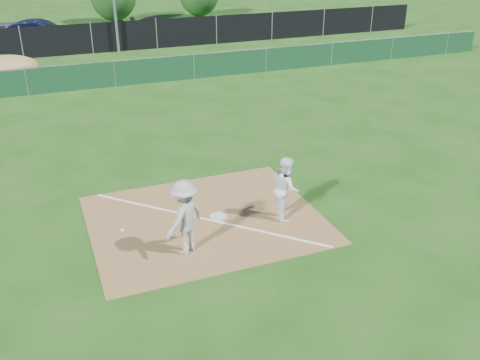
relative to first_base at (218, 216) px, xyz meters
name	(u,v)px	position (x,y,z in m)	size (l,w,h in m)	color
ground	(137,118)	(-0.36, 9.05, -0.06)	(90.00, 90.00, 0.00)	#19460F
infield_dirt	(205,219)	(-0.36, 0.05, -0.05)	(6.00, 5.00, 0.02)	brown
foul_line	(205,219)	(-0.36, 0.05, -0.03)	(0.08, 7.00, 0.01)	white
green_fence	(115,74)	(-0.36, 14.05, 0.54)	(44.00, 0.05, 1.20)	#0E341C
dirt_mound	(4,68)	(-5.36, 17.55, 0.53)	(3.38, 2.60, 1.17)	olive
black_fence	(92,38)	(-0.36, 22.05, 0.84)	(46.00, 0.04, 1.80)	black
parking_lot	(84,39)	(-0.36, 27.05, -0.05)	(46.00, 9.00, 0.01)	black
first_base	(218,216)	(0.00, 0.00, 0.00)	(0.35, 0.35, 0.07)	silver
play_at_first	(184,217)	(-1.27, -1.26, 0.90)	(2.19, 1.25, 1.87)	#BAB9BC
runner	(286,188)	(1.69, -0.57, 0.81)	(0.84, 0.66, 1.73)	white
car_left	(18,33)	(-4.49, 26.48, 0.71)	(1.78, 4.42, 1.51)	#B2B5BA
car_mid	(40,33)	(-3.18, 25.67, 0.75)	(1.68, 4.82, 1.59)	black
car_right	(161,26)	(5.04, 26.59, 0.57)	(1.73, 4.27, 1.24)	black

